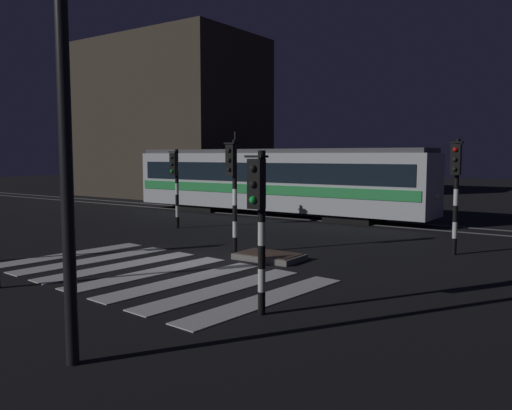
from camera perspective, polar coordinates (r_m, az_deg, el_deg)
The scene contains 12 objects.
ground_plane at distance 14.76m, azimuth -6.64°, elevation -6.17°, with size 120.00×120.00×0.00m, color black.
rail_near at distance 23.19m, azimuth 10.11°, elevation -1.95°, with size 80.00×0.12×0.03m, color #59595E.
rail_far at distance 24.49m, azimuth 11.52°, elevation -1.58°, with size 80.00×0.12×0.03m, color #59595E.
crosswalk_zebra at distance 13.58m, azimuth -11.38°, elevation -7.22°, with size 8.62×5.47×0.02m.
traffic_island at distance 15.01m, azimuth 1.46°, elevation -5.60°, with size 1.85×1.17×0.18m.
traffic_light_corner_far_right at distance 16.50m, azimuth 20.83°, elevation 2.67°, with size 0.36×0.42×3.43m.
traffic_light_corner_far_left at distance 21.37m, azimuth -8.74°, elevation 3.09°, with size 0.36×0.42×3.19m.
traffic_light_median_centre at distance 15.64m, azimuth -2.52°, elevation 2.84°, with size 0.36×0.42×3.41m.
traffic_light_corner_near_right at distance 9.53m, azimuth 0.31°, elevation -0.31°, with size 0.36×0.42×3.04m.
street_lamp_near_kerb at distance 7.75m, azimuth -21.86°, elevation 18.36°, with size 0.44×1.21×7.53m.
tram at distance 25.79m, azimuth 1.91°, elevation 2.74°, with size 15.82×2.58×4.15m.
building_backdrop at distance 39.27m, azimuth -9.54°, elevation 9.11°, with size 13.24×8.00×11.06m, color #42382D.
Camera 1 is at (9.61, -10.81, 2.96)m, focal length 36.93 mm.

